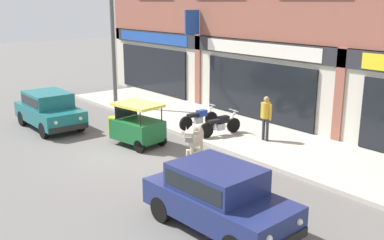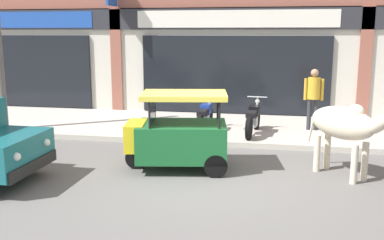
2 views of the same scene
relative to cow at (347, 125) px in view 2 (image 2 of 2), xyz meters
name	(u,v)px [view 2 (image 2 of 2)]	position (x,y,z in m)	size (l,w,h in m)	color
ground_plane	(201,176)	(-2.62, -0.42, -1.01)	(90.00, 90.00, 0.00)	#605E5B
sidewalk	(227,128)	(-2.62, 3.67, -0.94)	(19.00, 3.78, 0.13)	#B7AFA3
cow	(347,125)	(0.00, 0.00, 0.00)	(1.63, 1.72, 1.61)	beige
auto_rickshaw	(178,136)	(-3.14, -0.07, -0.35)	(2.09, 1.43, 1.52)	black
motorcycle_0	(205,117)	(-3.08, 2.76, -0.49)	(0.52, 1.81, 0.88)	black
motorcycle_1	(253,119)	(-1.85, 2.76, -0.49)	(0.52, 1.81, 0.88)	black
pedestrian	(314,93)	(-0.35, 3.54, 0.11)	(0.50, 0.32, 1.60)	#2D2D33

